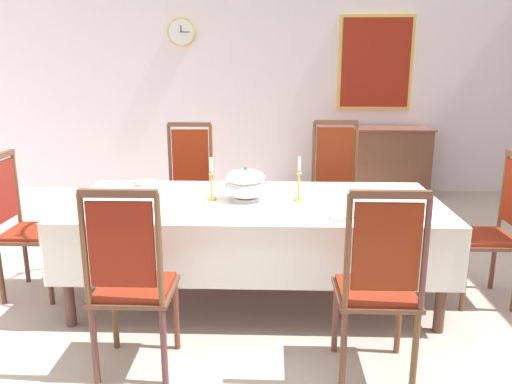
# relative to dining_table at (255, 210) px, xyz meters

# --- Properties ---
(ground) EXTENTS (7.60, 6.97, 0.04)m
(ground) POSITION_rel_dining_table_xyz_m (0.00, -0.19, -0.70)
(ground) COLOR #BDADA1
(back_wall) EXTENTS (7.60, 0.08, 3.56)m
(back_wall) POSITION_rel_dining_table_xyz_m (0.00, 3.34, 1.10)
(back_wall) COLOR silver
(back_wall) RESTS_ON ground
(dining_table) EXTENTS (2.65, 1.18, 0.75)m
(dining_table) POSITION_rel_dining_table_xyz_m (0.00, 0.00, 0.00)
(dining_table) COLOR brown
(dining_table) RESTS_ON ground
(tablecloth) EXTENTS (2.67, 1.20, 0.42)m
(tablecloth) POSITION_rel_dining_table_xyz_m (0.00, -0.00, -0.04)
(tablecloth) COLOR white
(tablecloth) RESTS_ON dining_table
(chair_south_a) EXTENTS (0.44, 0.42, 1.11)m
(chair_south_a) POSITION_rel_dining_table_xyz_m (-0.65, -0.99, -0.11)
(chair_south_a) COLOR brown
(chair_south_a) RESTS_ON ground
(chair_north_a) EXTENTS (0.44, 0.42, 1.19)m
(chair_north_a) POSITION_rel_dining_table_xyz_m (-0.65, 1.00, -0.08)
(chair_north_a) COLOR brown
(chair_north_a) RESTS_ON ground
(chair_south_b) EXTENTS (0.44, 0.42, 1.12)m
(chair_south_b) POSITION_rel_dining_table_xyz_m (0.70, -0.99, -0.11)
(chair_south_b) COLOR brown
(chair_south_b) RESTS_ON ground
(chair_north_b) EXTENTS (0.44, 0.42, 1.21)m
(chair_north_b) POSITION_rel_dining_table_xyz_m (0.70, 1.00, -0.08)
(chair_north_b) COLOR brown
(chair_north_b) RESTS_ON ground
(chair_head_west) EXTENTS (0.42, 0.44, 1.08)m
(chair_head_west) POSITION_rel_dining_table_xyz_m (-1.73, 0.00, -0.12)
(chair_head_west) COLOR brown
(chair_head_west) RESTS_ON ground
(chair_head_east) EXTENTS (0.42, 0.44, 1.11)m
(chair_head_east) POSITION_rel_dining_table_xyz_m (1.73, 0.00, -0.11)
(chair_head_east) COLOR brown
(chair_head_east) RESTS_ON ground
(soup_tureen) EXTENTS (0.32, 0.32, 0.25)m
(soup_tureen) POSITION_rel_dining_table_xyz_m (-0.07, 0.00, 0.19)
(soup_tureen) COLOR silver
(soup_tureen) RESTS_ON tablecloth
(candlestick_west) EXTENTS (0.07, 0.07, 0.31)m
(candlestick_west) POSITION_rel_dining_table_xyz_m (-0.31, 0.00, 0.19)
(candlestick_west) COLOR gold
(candlestick_west) RESTS_ON tablecloth
(candlestick_east) EXTENTS (0.07, 0.07, 0.32)m
(candlestick_east) POSITION_rel_dining_table_xyz_m (0.31, -0.00, 0.20)
(candlestick_east) COLOR gold
(candlestick_east) RESTS_ON tablecloth
(bowl_near_left) EXTENTS (0.20, 0.20, 0.04)m
(bowl_near_left) POSITION_rel_dining_table_xyz_m (-0.05, 0.43, 0.10)
(bowl_near_left) COLOR silver
(bowl_near_left) RESTS_ON tablecloth
(bowl_near_right) EXTENTS (0.18, 0.18, 0.03)m
(bowl_near_right) POSITION_rel_dining_table_xyz_m (-0.90, 0.45, 0.09)
(bowl_near_right) COLOR silver
(bowl_near_right) RESTS_ON tablecloth
(bowl_far_left) EXTENTS (0.17, 0.17, 0.04)m
(bowl_far_left) POSITION_rel_dining_table_xyz_m (0.59, -0.43, 0.10)
(bowl_far_left) COLOR silver
(bowl_far_left) RESTS_ON tablecloth
(spoon_primary) EXTENTS (0.05, 0.18, 0.01)m
(spoon_primary) POSITION_rel_dining_table_xyz_m (-0.18, 0.46, 0.08)
(spoon_primary) COLOR gold
(spoon_primary) RESTS_ON tablecloth
(spoon_secondary) EXTENTS (0.03, 0.18, 0.01)m
(spoon_secondary) POSITION_rel_dining_table_xyz_m (-1.02, 0.47, 0.08)
(spoon_secondary) COLOR gold
(spoon_secondary) RESTS_ON tablecloth
(sideboard) EXTENTS (1.44, 0.48, 0.90)m
(sideboard) POSITION_rel_dining_table_xyz_m (1.44, 3.02, -0.23)
(sideboard) COLOR brown
(sideboard) RESTS_ON ground
(mounted_clock) EXTENTS (0.36, 0.06, 0.36)m
(mounted_clock) POSITION_rel_dining_table_xyz_m (-1.07, 3.26, 1.42)
(mounted_clock) COLOR #D1B251
(framed_painting) EXTENTS (0.96, 0.05, 1.20)m
(framed_painting) POSITION_rel_dining_table_xyz_m (1.45, 3.27, 1.03)
(framed_painting) COLOR #D1B251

